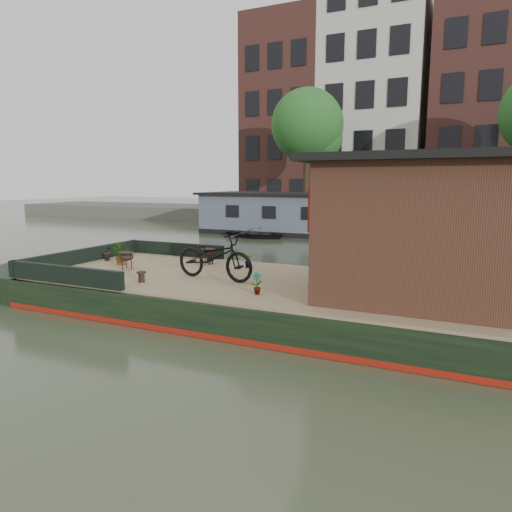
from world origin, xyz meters
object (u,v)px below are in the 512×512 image
at_px(potted_plant_a, 257,283).
at_px(dinghy, 256,231).
at_px(brazier_front, 127,261).
at_px(cabin, 433,227).
at_px(bicycle, 215,256).
at_px(brazier_rear, 208,256).

relative_size(potted_plant_a, dinghy, 0.14).
bearing_deg(brazier_front, cabin, 2.13).
relative_size(bicycle, brazier_rear, 4.82).
distance_m(cabin, brazier_front, 6.61).
height_order(brazier_front, brazier_rear, brazier_front).
relative_size(cabin, brazier_front, 10.00).
xyz_separation_m(potted_plant_a, dinghy, (-5.85, 12.65, -0.55)).
relative_size(cabin, brazier_rear, 10.47).
distance_m(brazier_rear, dinghy, 10.94).
bearing_deg(bicycle, brazier_front, 94.40).
bearing_deg(potted_plant_a, brazier_front, 166.24).
height_order(cabin, brazier_rear, cabin).
height_order(bicycle, potted_plant_a, bicycle).
height_order(cabin, dinghy, cabin).
xyz_separation_m(cabin, brazier_front, (-6.52, -0.24, -1.03)).
bearing_deg(brazier_front, potted_plant_a, -13.76).
height_order(bicycle, dinghy, bicycle).
relative_size(cabin, bicycle, 2.17).
distance_m(cabin, bicycle, 4.21).
xyz_separation_m(potted_plant_a, brazier_rear, (-2.36, 2.29, -0.02)).
xyz_separation_m(brazier_front, brazier_rear, (1.35, 1.38, -0.01)).
height_order(bicycle, brazier_rear, bicycle).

